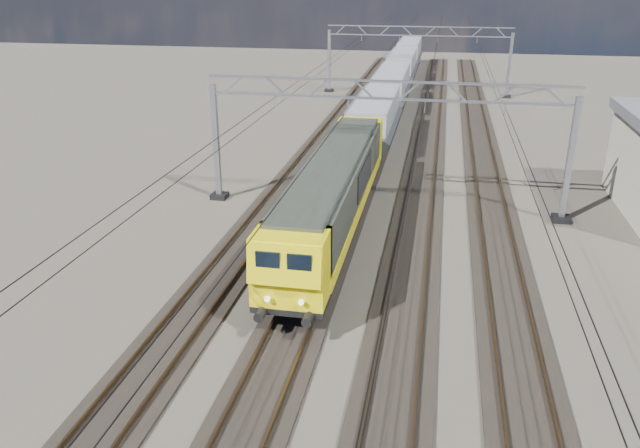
% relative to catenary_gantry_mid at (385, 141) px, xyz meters
% --- Properties ---
extents(ground, '(160.00, 160.00, 0.00)m').
position_rel_catenary_gantry_mid_xyz_m(ground, '(-0.00, -4.00, -3.91)').
color(ground, black).
rests_on(ground, ground).
extents(track_outer_west, '(2.60, 140.00, 0.30)m').
position_rel_catenary_gantry_mid_xyz_m(track_outer_west, '(-6.00, -4.00, -3.83)').
color(track_outer_west, black).
rests_on(track_outer_west, ground).
extents(track_loco, '(2.60, 140.00, 0.30)m').
position_rel_catenary_gantry_mid_xyz_m(track_loco, '(-2.00, -4.00, -3.83)').
color(track_loco, black).
rests_on(track_loco, ground).
extents(track_inner_east, '(2.60, 140.00, 0.30)m').
position_rel_catenary_gantry_mid_xyz_m(track_inner_east, '(2.00, -4.00, -3.83)').
color(track_inner_east, black).
rests_on(track_inner_east, ground).
extents(track_outer_east, '(2.60, 140.00, 0.30)m').
position_rel_catenary_gantry_mid_xyz_m(track_outer_east, '(6.00, -4.00, -3.83)').
color(track_outer_east, black).
rests_on(track_outer_east, ground).
extents(catenary_gantry_mid, '(19.90, 0.90, 7.11)m').
position_rel_catenary_gantry_mid_xyz_m(catenary_gantry_mid, '(0.00, 0.00, 0.00)').
color(catenary_gantry_mid, '#9497A1').
rests_on(catenary_gantry_mid, ground).
extents(catenary_gantry_far, '(19.90, 0.90, 7.11)m').
position_rel_catenary_gantry_mid_xyz_m(catenary_gantry_far, '(0.00, 36.00, 0.00)').
color(catenary_gantry_far, '#9497A1').
rests_on(catenary_gantry_far, ground).
extents(overhead_wires, '(12.03, 140.00, 0.53)m').
position_rel_catenary_gantry_mid_xyz_m(overhead_wires, '(-0.00, 4.00, 1.84)').
color(overhead_wires, black).
rests_on(overhead_wires, ground).
extents(locomotive, '(2.76, 21.10, 3.62)m').
position_rel_catenary_gantry_mid_xyz_m(locomotive, '(-2.00, -4.07, -1.58)').
color(locomotive, black).
rests_on(locomotive, ground).
extents(hopper_wagon_lead, '(3.38, 13.00, 3.25)m').
position_rel_catenary_gantry_mid_xyz_m(hopper_wagon_lead, '(-2.00, 13.63, -1.67)').
color(hopper_wagon_lead, black).
rests_on(hopper_wagon_lead, ground).
extents(hopper_wagon_mid, '(3.38, 13.00, 3.25)m').
position_rel_catenary_gantry_mid_xyz_m(hopper_wagon_mid, '(-2.00, 27.83, -1.67)').
color(hopper_wagon_mid, black).
rests_on(hopper_wagon_mid, ground).
extents(hopper_wagon_third, '(3.38, 13.00, 3.25)m').
position_rel_catenary_gantry_mid_xyz_m(hopper_wagon_third, '(-2.00, 42.03, -1.67)').
color(hopper_wagon_third, black).
rests_on(hopper_wagon_third, ground).
extents(hopper_wagon_fourth, '(3.38, 13.00, 3.25)m').
position_rel_catenary_gantry_mid_xyz_m(hopper_wagon_fourth, '(-2.00, 56.23, -1.67)').
color(hopper_wagon_fourth, black).
rests_on(hopper_wagon_fourth, ground).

